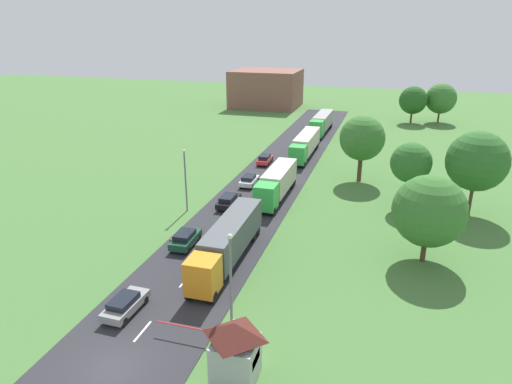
# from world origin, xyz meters

# --- Properties ---
(ground_plane) EXTENTS (280.00, 280.00, 0.00)m
(ground_plane) POSITION_xyz_m (0.00, 0.00, 0.00)
(ground_plane) COLOR #477538
(road) EXTENTS (10.00, 140.00, 0.06)m
(road) POSITION_xyz_m (0.00, 24.50, 0.03)
(road) COLOR #2B2B30
(road) RESTS_ON ground
(lane_marking_centre) EXTENTS (0.16, 119.15, 0.01)m
(lane_marking_centre) POSITION_xyz_m (0.00, 19.15, 0.07)
(lane_marking_centre) COLOR white
(lane_marking_centre) RESTS_ON road
(truck_lead) EXTENTS (2.66, 14.24, 3.67)m
(truck_lead) POSITION_xyz_m (2.40, 15.27, 2.18)
(truck_lead) COLOR orange
(truck_lead) RESTS_ON road
(truck_second) EXTENTS (2.56, 12.03, 3.60)m
(truck_second) POSITION_xyz_m (2.64, 32.18, 2.13)
(truck_second) COLOR green
(truck_second) RESTS_ON road
(truck_third) EXTENTS (2.51, 14.12, 3.51)m
(truck_third) POSITION_xyz_m (2.39, 52.12, 2.09)
(truck_third) COLOR green
(truck_third) RESTS_ON road
(truck_fourth) EXTENTS (2.68, 13.76, 3.57)m
(truck_fourth) POSITION_xyz_m (2.28, 69.79, 2.14)
(truck_fourth) COLOR green
(truck_fourth) RESTS_ON road
(car_lead) EXTENTS (1.90, 4.29, 1.40)m
(car_lead) POSITION_xyz_m (-2.35, 5.51, 0.81)
(car_lead) COLOR gray
(car_lead) RESTS_ON road
(car_second) EXTENTS (2.05, 4.26, 1.53)m
(car_second) POSITION_xyz_m (-2.71, 16.93, 0.86)
(car_second) COLOR #19472D
(car_second) RESTS_ON road
(car_third) EXTENTS (1.84, 4.43, 1.46)m
(car_third) POSITION_xyz_m (-2.14, 27.76, 0.83)
(car_third) COLOR black
(car_third) RESTS_ON road
(car_fourth) EXTENTS (1.84, 3.97, 1.43)m
(car_fourth) POSITION_xyz_m (-2.07, 35.70, 0.81)
(car_fourth) COLOR white
(car_fourth) RESTS_ON road
(car_fifth) EXTENTS (1.80, 4.15, 1.46)m
(car_fifth) POSITION_xyz_m (-2.73, 45.91, 0.82)
(car_fifth) COLOR red
(car_fifth) RESTS_ON road
(motorcycle_courier) EXTENTS (0.28, 1.94, 0.91)m
(motorcycle_courier) POSITION_xyz_m (-4.08, 17.19, 0.54)
(motorcycle_courier) COLOR black
(motorcycle_courier) RESTS_ON road
(guard_booth) EXTENTS (3.06, 2.95, 4.04)m
(guard_booth) POSITION_xyz_m (7.84, 1.61, 2.05)
(guard_booth) COLOR #B2B2B7
(guard_booth) RESTS_ON ground
(barrier_gate) EXTENTS (4.64, 0.28, 1.05)m
(barrier_gate) POSITION_xyz_m (4.80, 4.11, 0.69)
(barrier_gate) COLOR orange
(barrier_gate) RESTS_ON ground
(person_lead) EXTENTS (0.38, 0.24, 1.80)m
(person_lead) POSITION_xyz_m (6.84, 1.63, 0.95)
(person_lead) COLOR black
(person_lead) RESTS_ON ground
(person_second) EXTENTS (0.38, 0.22, 1.70)m
(person_second) POSITION_xyz_m (7.41, 1.02, 0.89)
(person_second) COLOR blue
(person_second) RESTS_ON ground
(person_third) EXTENTS (0.38, 0.22, 1.60)m
(person_third) POSITION_xyz_m (6.49, 5.11, 0.83)
(person_third) COLOR red
(person_third) RESTS_ON ground
(lamppost_lead) EXTENTS (0.36, 0.36, 8.22)m
(lamppost_lead) POSITION_xyz_m (6.45, 4.85, 4.59)
(lamppost_lead) COLOR slate
(lamppost_lead) RESTS_ON ground
(lamppost_second) EXTENTS (0.36, 0.36, 7.42)m
(lamppost_second) POSITION_xyz_m (-6.41, 25.29, 4.18)
(lamppost_second) COLOR slate
(lamppost_second) RESTS_ON ground
(tree_oak) EXTENTS (6.50, 6.50, 8.46)m
(tree_oak) POSITION_xyz_m (25.32, 87.37, 5.20)
(tree_oak) COLOR #513823
(tree_oak) RESTS_ON ground
(tree_birch) EXTENTS (6.71, 6.71, 9.70)m
(tree_birch) POSITION_xyz_m (25.08, 33.76, 6.34)
(tree_birch) COLOR #513823
(tree_birch) RESTS_ON ground
(tree_maple) EXTENTS (6.54, 6.54, 8.29)m
(tree_maple) POSITION_xyz_m (19.57, 20.61, 5.02)
(tree_maple) COLOR #513823
(tree_maple) RESTS_ON ground
(tree_pine) EXTENTS (6.11, 6.11, 9.13)m
(tree_pine) POSITION_xyz_m (11.97, 42.20, 6.05)
(tree_pine) COLOR #513823
(tree_pine) RESTS_ON ground
(tree_elm) EXTENTS (5.92, 5.92, 7.91)m
(tree_elm) POSITION_xyz_m (19.53, 84.95, 4.95)
(tree_elm) COLOR #513823
(tree_elm) RESTS_ON ground
(tree_ash) EXTENTS (4.72, 4.72, 7.87)m
(tree_ash) POSITION_xyz_m (18.19, 34.01, 5.46)
(tree_ash) COLOR #513823
(tree_ash) RESTS_ON ground
(distant_building) EXTENTS (16.90, 13.72, 9.24)m
(distant_building) POSITION_xyz_m (-16.45, 95.86, 4.62)
(distant_building) COLOR brown
(distant_building) RESTS_ON ground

